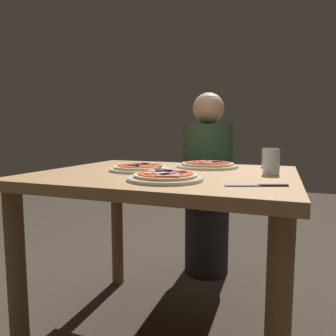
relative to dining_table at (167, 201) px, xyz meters
name	(u,v)px	position (x,y,z in m)	size (l,w,h in m)	color
dining_table	(167,201)	(0.00, 0.00, 0.00)	(1.05, 0.87, 0.76)	#9E754C
pizza_foreground	(165,177)	(0.08, -0.22, 0.14)	(0.27, 0.27, 0.05)	silver
pizza_across_left	(140,168)	(-0.13, 0.00, 0.14)	(0.27, 0.27, 0.03)	white
pizza_across_right	(207,165)	(0.12, 0.24, 0.14)	(0.30, 0.30, 0.03)	silver
water_glass_near	(270,159)	(0.41, 0.37, 0.16)	(0.08, 0.08, 0.09)	silver
water_glass_far	(271,164)	(0.42, 0.06, 0.17)	(0.06, 0.06, 0.10)	silver
fork	(140,164)	(-0.24, 0.25, 0.13)	(0.16, 0.05, 0.00)	silver
knife	(261,185)	(0.40, -0.24, 0.13)	(0.19, 0.09, 0.01)	silver
diner_person	(207,189)	(0.01, 0.73, -0.07)	(0.32, 0.32, 1.18)	black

